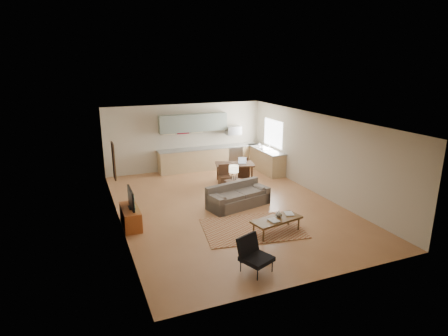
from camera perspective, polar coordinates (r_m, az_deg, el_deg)
name	(u,v)px	position (r m, az deg, el deg)	size (l,w,h in m)	color
room	(228,164)	(11.27, 0.57, 0.59)	(9.00, 9.00, 9.00)	#9A633C
kitchen_counter_back	(209,158)	(15.58, -2.30, 1.53)	(4.26, 0.64, 0.92)	tan
kitchen_counter_right	(266,160)	(15.34, 6.36, 1.21)	(0.64, 2.26, 0.92)	tan
kitchen_range	(233,156)	(15.97, 1.42, 1.86)	(0.62, 0.62, 0.90)	#A5A8AD
kitchen_microwave	(233,130)	(15.76, 1.41, 5.76)	(0.62, 0.40, 0.35)	#A5A8AD
upper_cabinets	(193,123)	(15.23, -4.69, 6.88)	(2.80, 0.34, 0.70)	gray
window_right	(273,133)	(15.24, 7.49, 5.28)	(0.02, 1.40, 1.05)	white
wall_art_left	(114,161)	(11.31, -16.43, 1.04)	(0.06, 0.42, 1.10)	olive
triptych	(183,128)	(15.28, -6.27, 6.11)	(1.70, 0.04, 0.50)	beige
rug	(252,228)	(10.21, 4.33, -9.14)	(2.60, 1.80, 0.02)	brown
sofa	(238,196)	(11.54, 2.21, -4.24)	(2.03, 0.88, 0.71)	#5B5148
coffee_table	(276,226)	(9.95, 8.00, -8.72)	(1.37, 0.55, 0.41)	#4B3115
book_a	(270,221)	(9.66, 7.04, -8.06)	(0.26, 0.33, 0.03)	maroon
book_b	(285,214)	(10.17, 9.27, -6.89)	(0.30, 0.35, 0.02)	navy
vase	(279,214)	(9.93, 8.34, -6.93)	(0.21, 0.21, 0.18)	black
armchair	(257,256)	(8.14, 5.00, -13.15)	(0.67, 0.67, 0.76)	black
tv_credenza	(131,217)	(10.54, -14.05, -7.26)	(0.44, 1.15, 0.53)	brown
tv	(131,198)	(10.35, -14.00, -4.53)	(0.09, 0.88, 0.53)	black
console_table	(234,189)	(12.19, 1.47, -3.29)	(0.54, 0.36, 0.63)	#382418
table_lamp	(234,173)	(12.02, 1.49, -0.72)	(0.31, 0.31, 0.51)	beige
dining_table	(234,173)	(13.89, 1.61, -0.72)	(1.39, 0.79, 0.70)	#382418
dining_chair_near	(225,176)	(13.26, 0.18, -1.28)	(0.39, 0.41, 0.81)	#382418
dining_chair_far	(243,167)	(14.51, 2.92, 0.22)	(0.39, 0.41, 0.82)	#382418
laptop	(242,161)	(13.80, 2.83, 1.14)	(0.30, 0.22, 0.22)	#A5A8AD
soap_bottle	(259,145)	(15.50, 5.42, 3.51)	(0.10, 0.10, 0.19)	beige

